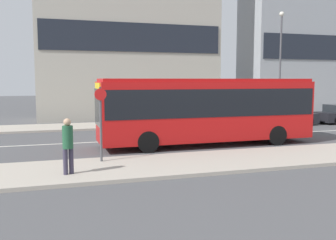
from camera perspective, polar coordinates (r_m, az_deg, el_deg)
name	(u,v)px	position (r m, az deg, el deg)	size (l,w,h in m)	color
ground_plane	(135,140)	(19.86, -5.08, -3.09)	(120.00, 120.00, 0.00)	#4F4F51
sidewalk_near	(170,165)	(13.91, 0.35, -6.80)	(44.00, 3.50, 0.13)	#B2A899
sidewalk_far	(116,125)	(25.94, -7.96, -0.81)	(44.00, 3.50, 0.13)	#B2A899
lane_centerline	(135,140)	(19.86, -5.08, -3.08)	(41.80, 0.16, 0.01)	silver
city_bus	(206,107)	(18.31, 5.89, 1.99)	(10.50, 2.52, 3.24)	red
parked_car_0	(287,116)	(27.56, 17.66, 0.59)	(4.03, 1.78, 1.38)	black
pedestrian_near_stop	(68,142)	(12.50, -15.02, -3.31)	(0.34, 0.34, 1.82)	#383347
bus_stop_sign	(101,118)	(14.12, -10.21, 0.24)	(0.44, 0.12, 2.79)	#4C4C51
street_lamp	(280,56)	(29.71, 16.77, 9.34)	(0.36, 0.36, 8.09)	#4C4C51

